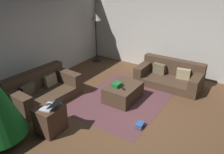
% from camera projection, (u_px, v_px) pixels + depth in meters
% --- Properties ---
extents(ground_plane, '(6.40, 6.40, 0.00)m').
position_uv_depth(ground_plane, '(126.00, 121.00, 4.98)').
color(ground_plane, brown).
extents(rear_partition, '(6.40, 0.12, 2.60)m').
position_uv_depth(rear_partition, '(24.00, 41.00, 5.98)').
color(rear_partition, beige).
rests_on(rear_partition, ground_plane).
extents(corner_partition, '(0.12, 6.40, 2.60)m').
position_uv_depth(corner_partition, '(180.00, 32.00, 6.81)').
color(corner_partition, beige).
rests_on(corner_partition, ground_plane).
extents(couch_left, '(1.79, 1.08, 0.71)m').
position_uv_depth(couch_left, '(41.00, 90.00, 5.71)').
color(couch_left, '#473323').
rests_on(couch_left, ground_plane).
extents(couch_right, '(0.96, 1.78, 0.67)m').
position_uv_depth(couch_right, '(170.00, 76.00, 6.52)').
color(couch_right, '#473323').
rests_on(couch_right, ground_plane).
extents(ottoman, '(0.94, 0.69, 0.39)m').
position_uv_depth(ottoman, '(123.00, 92.00, 5.73)').
color(ottoman, '#473323').
rests_on(ottoman, ground_plane).
extents(gift_box, '(0.24, 0.19, 0.10)m').
position_uv_depth(gift_box, '(117.00, 85.00, 5.58)').
color(gift_box, '#19662D').
rests_on(gift_box, ottoman).
extents(tv_remote, '(0.13, 0.16, 0.02)m').
position_uv_depth(tv_remote, '(123.00, 88.00, 5.48)').
color(tv_remote, black).
rests_on(tv_remote, ottoman).
extents(side_table, '(0.52, 0.44, 0.55)m').
position_uv_depth(side_table, '(50.00, 119.00, 4.56)').
color(side_table, '#4C3323').
rests_on(side_table, ground_plane).
extents(laptop, '(0.41, 0.46, 0.18)m').
position_uv_depth(laptop, '(51.00, 106.00, 4.41)').
color(laptop, silver).
rests_on(laptop, side_table).
extents(book_stack, '(0.23, 0.16, 0.09)m').
position_uv_depth(book_stack, '(140.00, 125.00, 4.77)').
color(book_stack, '#4C423D').
rests_on(book_stack, ground_plane).
extents(corner_lamp, '(0.36, 0.36, 1.70)m').
position_uv_depth(corner_lamp, '(96.00, 20.00, 7.66)').
color(corner_lamp, black).
rests_on(corner_lamp, ground_plane).
extents(area_rug, '(2.60, 2.00, 0.01)m').
position_uv_depth(area_rug, '(123.00, 99.00, 5.81)').
color(area_rug, brown).
rests_on(area_rug, ground_plane).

